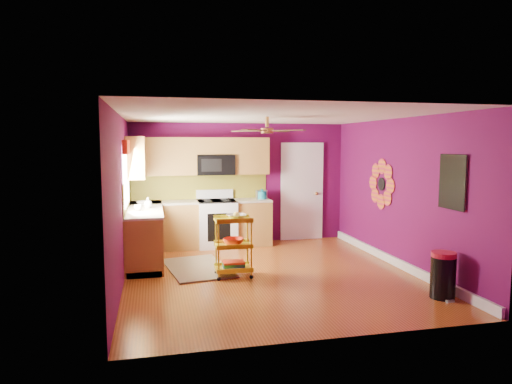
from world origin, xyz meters
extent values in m
plane|color=brown|center=(0.00, 0.00, 0.00)|extent=(5.00, 5.00, 0.00)
cube|color=#560941|center=(0.00, 2.50, 1.25)|extent=(4.50, 0.04, 2.50)
cube|color=#560941|center=(0.00, -2.50, 1.25)|extent=(4.50, 0.04, 2.50)
cube|color=#560941|center=(-2.25, 0.00, 1.25)|extent=(0.04, 5.00, 2.50)
cube|color=#560941|center=(2.25, 0.00, 1.25)|extent=(0.04, 5.00, 2.50)
cube|color=silver|center=(0.00, 0.00, 2.50)|extent=(4.50, 5.00, 0.04)
cube|color=white|center=(2.22, 0.00, 0.07)|extent=(0.05, 4.90, 0.14)
cube|color=brown|center=(-1.95, 1.35, 0.45)|extent=(0.60, 2.30, 0.90)
cube|color=brown|center=(-0.85, 2.20, 0.45)|extent=(2.80, 0.60, 0.90)
cube|color=beige|center=(-1.95, 1.35, 0.92)|extent=(0.63, 2.30, 0.04)
cube|color=beige|center=(-0.85, 2.20, 0.92)|extent=(2.80, 0.63, 0.04)
cube|color=black|center=(-1.95, 1.35, 0.05)|extent=(0.54, 2.30, 0.10)
cube|color=black|center=(-0.85, 2.20, 0.05)|extent=(2.80, 0.54, 0.10)
cube|color=white|center=(-0.55, 2.17, 0.46)|extent=(0.76, 0.66, 0.92)
cube|color=black|center=(-0.55, 2.17, 0.93)|extent=(0.76, 0.62, 0.03)
cube|color=white|center=(-0.55, 2.45, 1.04)|extent=(0.76, 0.06, 0.18)
cube|color=black|center=(-0.55, 1.84, 0.45)|extent=(0.45, 0.02, 0.55)
cube|color=brown|center=(-1.59, 2.33, 1.83)|extent=(1.32, 0.33, 0.75)
cube|color=brown|center=(0.19, 2.33, 1.83)|extent=(0.72, 0.33, 0.75)
cube|color=brown|center=(-0.55, 2.33, 2.03)|extent=(0.76, 0.33, 0.34)
cube|color=brown|center=(-2.08, 1.85, 1.83)|extent=(0.33, 1.30, 0.75)
cube|color=black|center=(-0.55, 2.30, 1.65)|extent=(0.76, 0.38, 0.40)
cube|color=olive|center=(-0.85, 2.49, 1.20)|extent=(2.80, 0.01, 0.51)
cube|color=olive|center=(-2.24, 1.35, 1.20)|extent=(0.01, 2.30, 0.51)
cube|color=white|center=(-2.23, 1.05, 1.55)|extent=(0.03, 1.20, 1.00)
cube|color=red|center=(-2.20, 1.05, 2.02)|extent=(0.08, 1.35, 0.22)
cube|color=white|center=(1.35, 2.48, 1.02)|extent=(0.85, 0.04, 2.05)
cube|color=white|center=(1.35, 2.46, 1.02)|extent=(0.95, 0.02, 2.15)
sphere|color=#BF8C3F|center=(1.67, 2.42, 1.00)|extent=(0.07, 0.07, 0.07)
cylinder|color=black|center=(2.23, 0.60, 1.35)|extent=(0.01, 0.24, 0.24)
cube|color=#1BB0AE|center=(2.23, -1.40, 1.55)|extent=(0.03, 0.52, 0.72)
cube|color=black|center=(2.21, -1.40, 1.55)|extent=(0.01, 0.56, 0.76)
cylinder|color=#BF8C3F|center=(0.00, 0.20, 2.42)|extent=(0.06, 0.06, 0.16)
cylinder|color=#BF8C3F|center=(0.00, 0.20, 2.28)|extent=(0.20, 0.20, 0.08)
cube|color=#4C2D19|center=(0.27, 0.47, 2.28)|extent=(0.47, 0.47, 0.01)
cube|color=#4C2D19|center=(-0.27, 0.47, 2.28)|extent=(0.47, 0.47, 0.01)
cube|color=#4C2D19|center=(-0.27, -0.07, 2.28)|extent=(0.47, 0.47, 0.01)
cube|color=#4C2D19|center=(0.27, -0.07, 2.28)|extent=(0.47, 0.47, 0.01)
cube|color=#2F1F0F|center=(-1.10, 0.59, 0.01)|extent=(1.17, 1.66, 0.02)
cylinder|color=gold|center=(-0.85, -0.17, 0.48)|extent=(0.02, 0.02, 0.87)
cylinder|color=gold|center=(-0.34, -0.19, 0.48)|extent=(0.02, 0.02, 0.87)
cylinder|color=gold|center=(-0.84, 0.18, 0.48)|extent=(0.02, 0.02, 0.87)
cylinder|color=gold|center=(-0.33, 0.16, 0.48)|extent=(0.02, 0.02, 0.87)
sphere|color=black|center=(-0.85, -0.17, 0.03)|extent=(0.06, 0.06, 0.06)
sphere|color=black|center=(-0.34, -0.19, 0.03)|extent=(0.06, 0.06, 0.06)
sphere|color=black|center=(-0.84, 0.18, 0.03)|extent=(0.06, 0.06, 0.06)
sphere|color=black|center=(-0.33, 0.16, 0.03)|extent=(0.06, 0.06, 0.06)
cube|color=gold|center=(-0.59, -0.01, 0.90)|extent=(0.58, 0.43, 0.03)
cube|color=gold|center=(-0.59, -0.01, 0.49)|extent=(0.58, 0.43, 0.03)
cube|color=gold|center=(-0.59, -0.01, 0.12)|extent=(0.58, 0.43, 0.03)
imported|color=beige|center=(-0.54, -0.01, 0.95)|extent=(0.32, 0.32, 0.08)
sphere|color=yellow|center=(-0.54, -0.01, 0.97)|extent=(0.10, 0.10, 0.10)
imported|color=red|center=(-0.59, -0.01, 0.56)|extent=(0.33, 0.33, 0.10)
cube|color=navy|center=(-0.59, -0.01, 0.16)|extent=(0.34, 0.26, 0.04)
cube|color=#267233|center=(-0.59, -0.01, 0.20)|extent=(0.34, 0.26, 0.04)
cube|color=red|center=(-0.59, -0.01, 0.23)|extent=(0.34, 0.26, 0.03)
cylinder|color=black|center=(1.99, -1.61, 0.28)|extent=(0.34, 0.34, 0.56)
cylinder|color=#A8182A|center=(1.99, -1.61, 0.60)|extent=(0.33, 0.33, 0.07)
cube|color=beige|center=(1.99, -1.78, 0.01)|extent=(0.11, 0.06, 0.03)
cylinder|color=#12798B|center=(0.40, 2.20, 1.02)|extent=(0.18, 0.18, 0.16)
sphere|color=#12798B|center=(0.40, 2.20, 1.12)|extent=(0.06, 0.06, 0.06)
cube|color=beige|center=(0.40, 2.26, 1.03)|extent=(0.22, 0.15, 0.18)
imported|color=#EA3F72|center=(-1.90, 1.32, 1.03)|extent=(0.08, 0.08, 0.17)
imported|color=white|center=(-1.88, 1.35, 1.03)|extent=(0.15, 0.15, 0.19)
imported|color=white|center=(-1.97, 1.84, 0.97)|extent=(0.26, 0.26, 0.06)
imported|color=white|center=(-2.05, 1.05, 0.99)|extent=(0.13, 0.13, 0.10)
camera|label=1|loc=(-1.79, -6.88, 2.07)|focal=32.00mm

